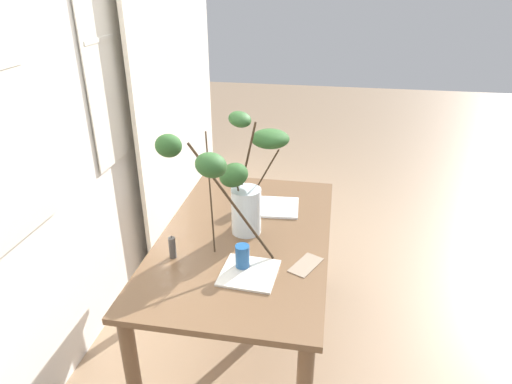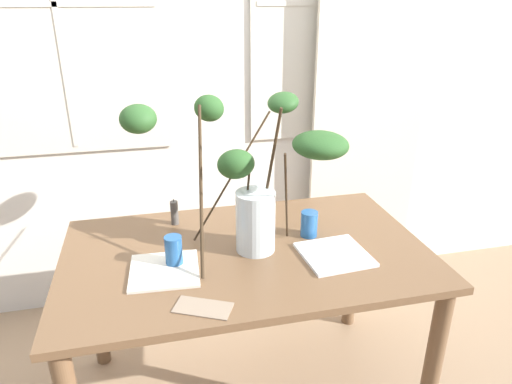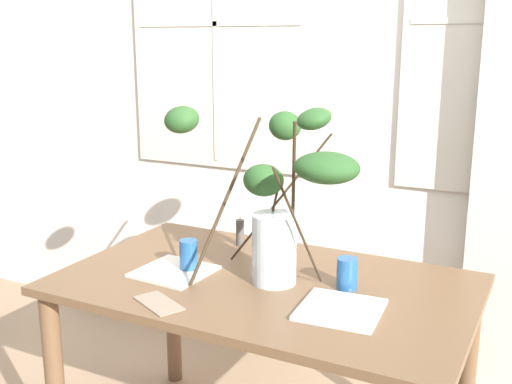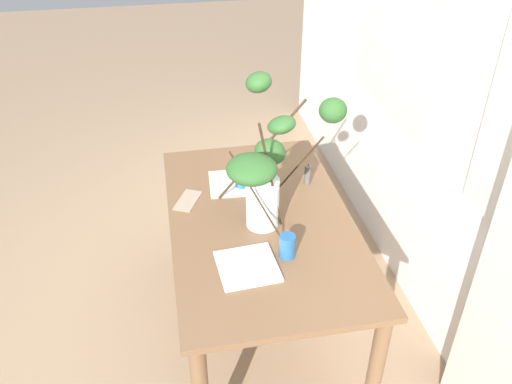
{
  "view_description": "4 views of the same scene",
  "coord_description": "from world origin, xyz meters",
  "px_view_note": "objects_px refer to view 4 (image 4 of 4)",
  "views": [
    {
      "loc": [
        -1.99,
        -0.41,
        2.01
      ],
      "look_at": [
        0.02,
        -0.05,
        1.01
      ],
      "focal_mm": 31.68,
      "sensor_mm": 36.0,
      "label": 1
    },
    {
      "loc": [
        -0.33,
        -1.59,
        1.71
      ],
      "look_at": [
        0.04,
        -0.0,
        1.02
      ],
      "focal_mm": 32.46,
      "sensor_mm": 36.0,
      "label": 2
    },
    {
      "loc": [
        0.91,
        -1.86,
        1.61
      ],
      "look_at": [
        -0.02,
        -0.02,
        1.09
      ],
      "focal_mm": 43.53,
      "sensor_mm": 36.0,
      "label": 3
    },
    {
      "loc": [
        2.01,
        -0.4,
        2.32
      ],
      "look_at": [
        0.08,
        -0.04,
        0.98
      ],
      "focal_mm": 37.09,
      "sensor_mm": 36.0,
      "label": 4
    }
  ],
  "objects_px": {
    "drinking_glass_blue_right": "(287,246)",
    "pillar_candle": "(308,175)",
    "vase_with_branches": "(269,166)",
    "dining_table": "(261,237)",
    "plate_square_right": "(247,266)",
    "plate_square_left": "(233,183)",
    "drinking_glass_blue_left": "(242,178)"
  },
  "relations": [
    {
      "from": "dining_table",
      "to": "drinking_glass_blue_right",
      "type": "relative_size",
      "value": 13.19
    },
    {
      "from": "dining_table",
      "to": "vase_with_branches",
      "type": "relative_size",
      "value": 1.73
    },
    {
      "from": "dining_table",
      "to": "pillar_candle",
      "type": "relative_size",
      "value": 11.97
    },
    {
      "from": "drinking_glass_blue_right",
      "to": "plate_square_right",
      "type": "distance_m",
      "value": 0.2
    },
    {
      "from": "vase_with_branches",
      "to": "plate_square_left",
      "type": "distance_m",
      "value": 0.49
    },
    {
      "from": "plate_square_right",
      "to": "pillar_candle",
      "type": "distance_m",
      "value": 0.73
    },
    {
      "from": "dining_table",
      "to": "pillar_candle",
      "type": "xyz_separation_m",
      "value": [
        -0.26,
        0.3,
        0.17
      ]
    },
    {
      "from": "dining_table",
      "to": "drinking_glass_blue_right",
      "type": "xyz_separation_m",
      "value": [
        0.29,
        0.06,
        0.17
      ]
    },
    {
      "from": "dining_table",
      "to": "plate_square_left",
      "type": "distance_m",
      "value": 0.36
    },
    {
      "from": "drinking_glass_blue_left",
      "to": "drinking_glass_blue_right",
      "type": "distance_m",
      "value": 0.59
    },
    {
      "from": "drinking_glass_blue_right",
      "to": "pillar_candle",
      "type": "distance_m",
      "value": 0.6
    },
    {
      "from": "dining_table",
      "to": "pillar_candle",
      "type": "bearing_deg",
      "value": 130.82
    },
    {
      "from": "drinking_glass_blue_left",
      "to": "pillar_candle",
      "type": "relative_size",
      "value": 0.99
    },
    {
      "from": "drinking_glass_blue_right",
      "to": "pillar_candle",
      "type": "xyz_separation_m",
      "value": [
        -0.55,
        0.24,
        -0.0
      ]
    },
    {
      "from": "plate_square_right",
      "to": "pillar_candle",
      "type": "relative_size",
      "value": 2.07
    },
    {
      "from": "plate_square_left",
      "to": "plate_square_right",
      "type": "xyz_separation_m",
      "value": [
        0.66,
        -0.04,
        0.0
      ]
    },
    {
      "from": "drinking_glass_blue_right",
      "to": "pillar_candle",
      "type": "bearing_deg",
      "value": 156.18
    },
    {
      "from": "drinking_glass_blue_right",
      "to": "pillar_candle",
      "type": "height_order",
      "value": "pillar_candle"
    },
    {
      "from": "plate_square_right",
      "to": "drinking_glass_blue_left",
      "type": "bearing_deg",
      "value": 172.88
    },
    {
      "from": "drinking_glass_blue_left",
      "to": "pillar_candle",
      "type": "distance_m",
      "value": 0.35
    },
    {
      "from": "vase_with_branches",
      "to": "drinking_glass_blue_right",
      "type": "distance_m",
      "value": 0.36
    },
    {
      "from": "vase_with_branches",
      "to": "pillar_candle",
      "type": "distance_m",
      "value": 0.48
    },
    {
      "from": "drinking_glass_blue_left",
      "to": "drinking_glass_blue_right",
      "type": "xyz_separation_m",
      "value": [
        0.58,
        0.11,
        -0.01
      ]
    },
    {
      "from": "vase_with_branches",
      "to": "drinking_glass_blue_left",
      "type": "height_order",
      "value": "vase_with_branches"
    },
    {
      "from": "vase_with_branches",
      "to": "drinking_glass_blue_left",
      "type": "xyz_separation_m",
      "value": [
        -0.32,
        -0.07,
        -0.26
      ]
    },
    {
      "from": "drinking_glass_blue_right",
      "to": "pillar_candle",
      "type": "relative_size",
      "value": 0.91
    },
    {
      "from": "vase_with_branches",
      "to": "plate_square_right",
      "type": "xyz_separation_m",
      "value": [
        0.3,
        -0.15,
        -0.31
      ]
    },
    {
      "from": "vase_with_branches",
      "to": "pillar_candle",
      "type": "xyz_separation_m",
      "value": [
        -0.3,
        0.28,
        -0.26
      ]
    },
    {
      "from": "plate_square_left",
      "to": "pillar_candle",
      "type": "relative_size",
      "value": 2.08
    },
    {
      "from": "drinking_glass_blue_left",
      "to": "pillar_candle",
      "type": "xyz_separation_m",
      "value": [
        0.03,
        0.35,
        -0.01
      ]
    },
    {
      "from": "pillar_candle",
      "to": "vase_with_branches",
      "type": "bearing_deg",
      "value": -42.98
    },
    {
      "from": "plate_square_right",
      "to": "pillar_candle",
      "type": "bearing_deg",
      "value": 144.2
    }
  ]
}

